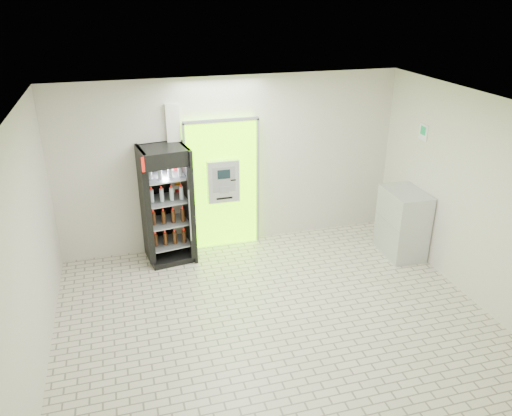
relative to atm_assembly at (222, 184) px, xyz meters
name	(u,v)px	position (x,y,z in m)	size (l,w,h in m)	color
ground	(274,318)	(0.20, -2.41, -1.17)	(6.00, 6.00, 0.00)	beige
room_shell	(276,199)	(0.20, -2.41, 0.67)	(6.00, 6.00, 6.00)	beige
atm_assembly	(222,184)	(0.00, 0.00, 0.00)	(1.30, 0.24, 2.33)	#76EE00
pillar	(177,180)	(-0.78, 0.04, 0.13)	(0.22, 0.11, 2.60)	silver
beverage_cooler	(167,207)	(-1.00, -0.25, -0.22)	(0.84, 0.79, 1.99)	black
steel_cabinet	(402,223)	(2.90, -1.19, -0.58)	(0.63, 0.90, 1.17)	#B7BABF
exit_sign	(423,132)	(3.19, -1.01, 0.95)	(0.02, 0.22, 0.26)	white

